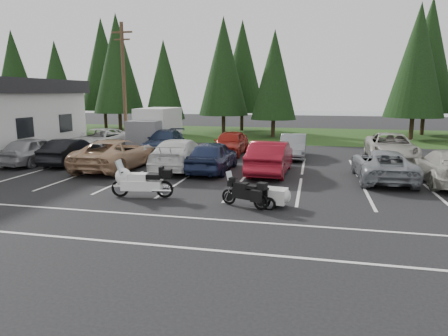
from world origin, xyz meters
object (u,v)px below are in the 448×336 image
car_far_3 (293,146)px  adventure_motorcycle (244,190)px  car_near_5 (270,157)px  car_far_4 (391,147)px  box_truck (154,128)px  touring_motorcycle (142,179)px  car_near_3 (180,154)px  car_near_6 (383,165)px  car_near_4 (213,156)px  car_near_2 (116,154)px  car_near_7 (448,167)px  car_near_1 (71,151)px  car_near_0 (35,150)px  car_far_0 (99,140)px  cargo_trailer (272,197)px  utility_pole (124,84)px  car_far_1 (165,141)px  car_far_2 (230,143)px

car_far_3 → adventure_motorcycle: car_far_3 is taller
car_near_5 → car_far_4: size_ratio=0.87×
box_truck → touring_motorcycle: bearing=-69.3°
car_near_3 → car_near_6: (10.11, -0.60, -0.10)m
car_near_4 → car_far_4: size_ratio=0.81×
car_near_2 → car_near_6: (13.44, 0.15, -0.10)m
car_near_5 → car_near_6: car_near_5 is taller
car_near_3 → car_near_7: 12.86m
car_near_1 → car_far_3: size_ratio=1.00×
car_near_0 → car_near_7: bearing=-179.5°
car_near_3 → adventure_motorcycle: (4.60, -6.44, -0.18)m
car_near_0 → touring_motorcycle: 10.77m
car_near_1 → touring_motorcycle: (7.09, -6.10, 0.02)m
car_near_6 → car_far_0: 18.54m
car_near_7 → cargo_trailer: bearing=38.0°
utility_pole → car_near_1: utility_pole is taller
touring_motorcycle → cargo_trailer: size_ratio=1.82×
car_near_7 → car_near_0: bearing=0.3°
car_near_5 → car_far_1: car_near_5 is taller
car_far_2 → adventure_motorcycle: (3.01, -11.92, -0.16)m
car_near_6 → car_near_1: bearing=-4.0°
box_truck → car_near_3: 9.28m
car_near_6 → car_far_2: bearing=-37.1°
car_near_0 → car_near_7: (21.50, -0.51, -0.01)m
car_near_0 → car_far_2: car_far_2 is taller
utility_pole → car_near_0: utility_pole is taller
car_near_0 → car_far_1: 8.28m
car_near_1 → car_far_3: car_far_3 is taller
utility_pole → cargo_trailer: (12.34, -13.60, -4.35)m
car_far_1 → car_near_4: bearing=-56.8°
car_near_0 → adventure_motorcycle: car_near_0 is taller
car_far_2 → car_far_3: (4.10, -0.24, -0.06)m
car_near_4 → car_near_6: (8.23, -0.29, -0.09)m
car_far_1 → adventure_motorcycle: (7.74, -12.28, -0.11)m
car_near_0 → car_far_2: (10.26, 5.80, 0.01)m
car_far_0 → car_far_1: car_far_0 is taller
car_near_6 → adventure_motorcycle: car_near_6 is taller
touring_motorcycle → cargo_trailer: touring_motorcycle is taller
car_near_2 → car_near_6: car_near_2 is taller
car_near_4 → car_far_2: bearing=-86.5°
car_near_6 → car_far_4: size_ratio=0.88×
utility_pole → car_near_3: bearing=-47.7°
car_near_4 → cargo_trailer: bearing=122.8°
car_near_0 → car_near_5: bearing=-177.3°
car_near_7 → car_far_0: bearing=-14.1°
car_near_7 → car_far_4: size_ratio=0.92×
utility_pole → car_far_2: 9.44m
car_far_0 → car_far_2: same height
utility_pole → car_near_0: size_ratio=1.95×
car_far_2 → touring_motorcycle: (-1.10, -11.47, -0.05)m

